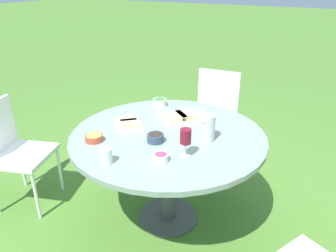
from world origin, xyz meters
TOP-DOWN VIEW (x-y plane):
  - ground_plane at (0.00, 0.00)m, footprint 40.00×40.00m
  - dining_table at (0.00, 0.00)m, footprint 1.39×1.39m
  - chair_near_left at (-1.19, -0.08)m, footprint 0.45×0.47m
  - chair_near_right at (0.39, -1.22)m, footprint 0.55×0.53m
  - water_pitcher at (-0.04, 0.27)m, footprint 0.12×0.11m
  - wine_glass at (0.23, 0.25)m, footprint 0.07×0.07m
  - platter_bread_main at (0.02, -0.33)m, footprint 0.34×0.34m
  - platter_charcuterie at (-0.28, -0.01)m, footprint 0.44×0.42m
  - bowl_fries at (0.34, -0.39)m, footprint 0.12×0.12m
  - bowl_salad at (-0.45, -0.32)m, footprint 0.12×0.12m
  - bowl_olives at (0.15, -0.02)m, footprint 0.11×0.11m
  - bowl_dip_red at (0.35, 0.14)m, footprint 0.09×0.09m
  - cup_water_near at (0.53, -0.14)m, footprint 0.07×0.07m
  - handbag at (-0.56, -1.11)m, footprint 0.30×0.14m

SIDE VIEW (x-z plane):
  - ground_plane at x=0.00m, z-range 0.00..0.00m
  - handbag at x=-0.56m, z-range -0.06..0.31m
  - chair_near_left at x=-1.19m, z-range 0.08..0.97m
  - chair_near_right at x=0.39m, z-range 0.08..0.97m
  - dining_table at x=0.00m, z-range 0.28..1.04m
  - platter_charcuterie at x=-0.28m, z-range 0.75..0.80m
  - platter_bread_main at x=0.02m, z-range 0.75..0.81m
  - bowl_fries at x=0.34m, z-range 0.76..0.80m
  - bowl_dip_red at x=0.35m, z-range 0.76..0.80m
  - bowl_olives at x=0.15m, z-range 0.76..0.81m
  - bowl_salad at x=-0.45m, z-range 0.76..0.82m
  - cup_water_near at x=0.53m, z-range 0.75..0.85m
  - water_pitcher at x=-0.04m, z-range 0.75..0.94m
  - wine_glass at x=0.23m, z-range 0.79..0.98m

